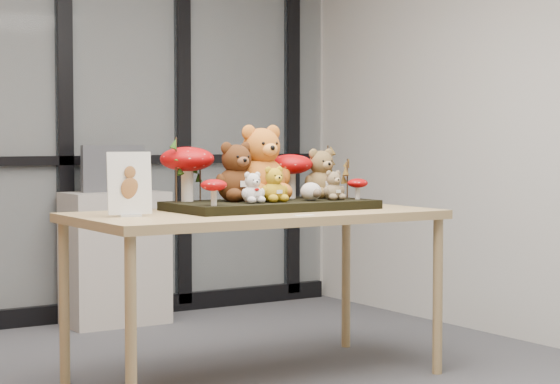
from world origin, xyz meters
TOP-DOWN VIEW (x-y plane):
  - room_shell at (0.00, 0.00)m, footprint 5.00×5.00m
  - display_table at (0.67, 0.48)m, footprint 1.78×0.90m
  - diorama_tray at (0.81, 0.54)m, footprint 1.03×0.52m
  - bear_pooh_yellow at (0.81, 0.64)m, footprint 0.32×0.29m
  - bear_brown_medium at (0.65, 0.62)m, footprint 0.25×0.23m
  - bear_tan_back at (1.17, 0.62)m, footprint 0.22×0.20m
  - bear_small_yellow at (0.76, 0.45)m, footprint 0.15×0.14m
  - bear_white_bow at (0.63, 0.44)m, footprint 0.13×0.12m
  - bear_beige_small at (1.11, 0.43)m, footprint 0.13×0.12m
  - plush_cream_hedgehog at (0.98, 0.44)m, footprint 0.08×0.07m
  - mushroom_back_left at (0.43, 0.73)m, footprint 0.27×0.27m
  - mushroom_back_right at (1.01, 0.67)m, footprint 0.23×0.23m
  - mushroom_front_left at (0.38, 0.38)m, footprint 0.12×0.12m
  - mushroom_front_right at (1.26, 0.42)m, footprint 0.11×0.11m
  - sprig_green_far_left at (0.34, 0.68)m, footprint 0.05×0.05m
  - sprig_green_mid_left at (0.50, 0.74)m, footprint 0.05×0.05m
  - sprig_dry_far_right at (1.23, 0.65)m, footprint 0.05×0.05m
  - sprig_dry_mid_right at (1.26, 0.52)m, footprint 0.05×0.05m
  - sprig_green_centre at (0.75, 0.74)m, footprint 0.05×0.05m
  - sign_holder at (0.02, 0.51)m, footprint 0.21×0.07m
  - label_card at (0.72, 0.12)m, footprint 0.10×0.03m
  - cabinet at (0.69, 2.24)m, footprint 0.64×0.37m
  - monitor at (0.69, 2.26)m, footprint 0.42×0.04m

SIDE VIEW (x-z plane):
  - cabinet at x=0.69m, z-range 0.00..0.85m
  - display_table at x=0.67m, z-range 0.35..1.18m
  - label_card at x=0.72m, z-range 0.83..0.84m
  - diorama_tray at x=0.81m, z-range 0.83..0.88m
  - plush_cream_hedgehog at x=0.98m, z-range 0.88..0.98m
  - mushroom_front_right at x=1.26m, z-range 0.88..1.00m
  - mushroom_front_left at x=0.38m, z-range 0.88..1.01m
  - bear_beige_small at x=1.11m, z-range 0.88..1.04m
  - bear_white_bow at x=0.63m, z-range 0.88..1.04m
  - sign_holder at x=0.02m, z-range 0.82..1.12m
  - bear_small_yellow at x=0.76m, z-range 0.88..1.07m
  - sprig_dry_mid_right at x=1.26m, z-range 0.88..1.08m
  - sprig_green_centre at x=0.75m, z-range 0.88..1.11m
  - sprig_green_mid_left at x=0.50m, z-range 0.88..1.12m
  - monitor at x=0.69m, z-range 0.85..1.15m
  - mushroom_back_right at x=1.01m, z-range 0.88..1.13m
  - sprig_dry_far_right at x=1.23m, z-range 0.88..1.15m
  - bear_tan_back at x=1.17m, z-range 0.88..1.16m
  - mushroom_back_left at x=0.43m, z-range 0.88..1.18m
  - sprig_green_far_left at x=0.34m, z-range 0.88..1.20m
  - bear_brown_medium at x=0.65m, z-range 0.88..1.20m
  - bear_pooh_yellow at x=0.81m, z-range 0.88..1.30m
  - room_shell at x=0.00m, z-range -0.82..4.18m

